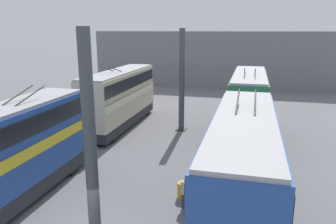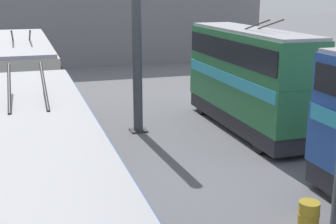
{
  "view_description": "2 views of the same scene",
  "coord_description": "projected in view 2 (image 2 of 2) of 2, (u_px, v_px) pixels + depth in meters",
  "views": [
    {
      "loc": [
        -9.46,
        -5.53,
        8.24
      ],
      "look_at": [
        12.71,
        0.19,
        2.46
      ],
      "focal_mm": 35.0,
      "sensor_mm": 36.0,
      "label": 1
    },
    {
      "loc": [
        -5.81,
        5.44,
        7.04
      ],
      "look_at": [
        11.18,
        0.08,
        2.34
      ],
      "focal_mm": 50.0,
      "sensor_mm": 36.0,
      "label": 2
    }
  ],
  "objects": [
    {
      "name": "depot_back_wall",
      "position": [
        81.0,
        23.0,
        42.58
      ],
      "size": [
        0.5,
        36.0,
        7.99
      ],
      "color": "slate",
      "rests_on": "ground_plane"
    },
    {
      "name": "support_column_far",
      "position": [
        137.0,
        52.0,
        22.87
      ],
      "size": [
        0.84,
        0.84,
        8.35
      ],
      "color": "#42474C",
      "rests_on": "ground_plane"
    },
    {
      "name": "bus_left_far",
      "position": [
        248.0,
        74.0,
        23.42
      ],
      "size": [
        10.01,
        2.54,
        5.76
      ],
      "color": "black",
      "rests_on": "ground_plane"
    },
    {
      "name": "bus_right_mid",
      "position": [
        37.0,
        215.0,
        9.18
      ],
      "size": [
        9.94,
        2.54,
        5.4
      ],
      "color": "black",
      "rests_on": "ground_plane"
    },
    {
      "name": "bus_right_far",
      "position": [
        25.0,
        85.0,
        21.42
      ],
      "size": [
        11.44,
        2.54,
        5.48
      ],
      "color": "black",
      "rests_on": "ground_plane"
    },
    {
      "name": "oil_drum",
      "position": [
        309.0,
        214.0,
        14.22
      ],
      "size": [
        0.67,
        0.67,
        0.81
      ],
      "color": "#B28E23",
      "rests_on": "ground_plane"
    }
  ]
}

